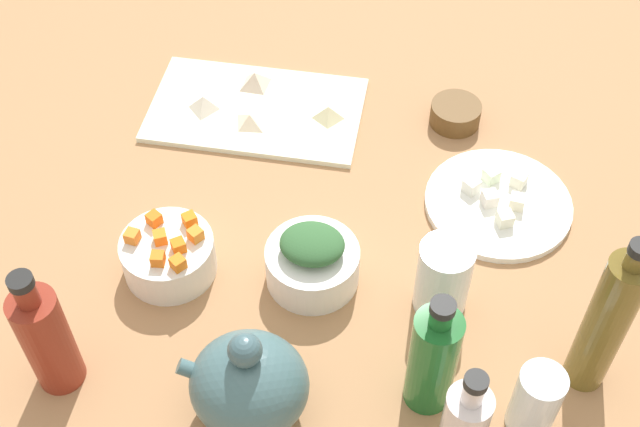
% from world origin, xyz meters
% --- Properties ---
extents(tabletop, '(1.90, 1.90, 0.03)m').
position_xyz_m(tabletop, '(0.00, 0.00, 0.01)').
color(tabletop, '#A6764D').
rests_on(tabletop, ground).
extents(cutting_board, '(0.37, 0.23, 0.01)m').
position_xyz_m(cutting_board, '(0.15, -0.26, 0.03)').
color(cutting_board, silver).
rests_on(cutting_board, tabletop).
extents(plate_tofu, '(0.23, 0.23, 0.01)m').
position_xyz_m(plate_tofu, '(-0.27, -0.09, 0.04)').
color(plate_tofu, white).
rests_on(plate_tofu, tabletop).
extents(bowl_greens, '(0.13, 0.13, 0.06)m').
position_xyz_m(bowl_greens, '(0.00, 0.08, 0.06)').
color(bowl_greens, white).
rests_on(bowl_greens, tabletop).
extents(bowl_carrots, '(0.13, 0.13, 0.06)m').
position_xyz_m(bowl_carrots, '(0.21, 0.09, 0.06)').
color(bowl_carrots, white).
rests_on(bowl_carrots, tabletop).
extents(bowl_small_side, '(0.08, 0.08, 0.04)m').
position_xyz_m(bowl_small_side, '(-0.19, -0.28, 0.05)').
color(bowl_small_side, brown).
rests_on(bowl_small_side, tabletop).
extents(teapot, '(0.16, 0.14, 0.17)m').
position_xyz_m(teapot, '(0.05, 0.30, 0.10)').
color(teapot, '#426368').
rests_on(teapot, tabletop).
extents(bottle_1, '(0.06, 0.06, 0.22)m').
position_xyz_m(bottle_1, '(0.30, 0.28, 0.12)').
color(bottle_1, maroon).
rests_on(bottle_1, tabletop).
extents(bottle_2, '(0.06, 0.06, 0.21)m').
position_xyz_m(bottle_2, '(-0.17, 0.25, 0.12)').
color(bottle_2, '#1D6228').
rests_on(bottle_2, tabletop).
extents(bottle_3, '(0.05, 0.05, 0.27)m').
position_xyz_m(bottle_3, '(-0.38, 0.19, 0.15)').
color(bottle_3, brown).
rests_on(bottle_3, tabletop).
extents(drinking_glass_0, '(0.06, 0.06, 0.11)m').
position_xyz_m(drinking_glass_0, '(-0.30, 0.27, 0.08)').
color(drinking_glass_0, white).
rests_on(drinking_glass_0, tabletop).
extents(drinking_glass_1, '(0.07, 0.07, 0.12)m').
position_xyz_m(drinking_glass_1, '(-0.18, 0.10, 0.09)').
color(drinking_glass_1, white).
rests_on(drinking_glass_1, tabletop).
extents(carrot_cube_0, '(0.03, 0.03, 0.02)m').
position_xyz_m(carrot_cube_0, '(0.18, 0.05, 0.10)').
color(carrot_cube_0, orange).
rests_on(carrot_cube_0, bowl_carrots).
extents(carrot_cube_1, '(0.02, 0.02, 0.02)m').
position_xyz_m(carrot_cube_1, '(0.18, 0.10, 0.10)').
color(carrot_cube_1, orange).
rests_on(carrot_cube_1, bowl_carrots).
extents(carrot_cube_2, '(0.02, 0.02, 0.02)m').
position_xyz_m(carrot_cube_2, '(0.21, 0.13, 0.10)').
color(carrot_cube_2, orange).
rests_on(carrot_cube_2, bowl_carrots).
extents(carrot_cube_3, '(0.02, 0.02, 0.02)m').
position_xyz_m(carrot_cube_3, '(0.25, 0.09, 0.10)').
color(carrot_cube_3, orange).
rests_on(carrot_cube_3, bowl_carrots).
extents(carrot_cube_4, '(0.03, 0.03, 0.02)m').
position_xyz_m(carrot_cube_4, '(0.23, 0.06, 0.10)').
color(carrot_cube_4, orange).
rests_on(carrot_cube_4, bowl_carrots).
extents(carrot_cube_5, '(0.02, 0.02, 0.02)m').
position_xyz_m(carrot_cube_5, '(0.21, 0.09, 0.10)').
color(carrot_cube_5, orange).
rests_on(carrot_cube_5, bowl_carrots).
extents(carrot_cube_6, '(0.03, 0.03, 0.02)m').
position_xyz_m(carrot_cube_6, '(0.17, 0.08, 0.10)').
color(carrot_cube_6, orange).
rests_on(carrot_cube_6, bowl_carrots).
extents(carrot_cube_7, '(0.03, 0.03, 0.02)m').
position_xyz_m(carrot_cube_7, '(0.18, 0.13, 0.10)').
color(carrot_cube_7, orange).
rests_on(carrot_cube_7, bowl_carrots).
extents(chopped_greens_mound, '(0.09, 0.08, 0.03)m').
position_xyz_m(chopped_greens_mound, '(0.00, 0.08, 0.11)').
color(chopped_greens_mound, '#326034').
rests_on(chopped_greens_mound, bowl_greens).
extents(tofu_cube_0, '(0.03, 0.03, 0.02)m').
position_xyz_m(tofu_cube_0, '(-0.25, -0.09, 0.05)').
color(tofu_cube_0, white).
rests_on(tofu_cube_0, plate_tofu).
extents(tofu_cube_1, '(0.03, 0.03, 0.02)m').
position_xyz_m(tofu_cube_1, '(-0.27, -0.05, 0.05)').
color(tofu_cube_1, white).
rests_on(tofu_cube_1, plate_tofu).
extents(tofu_cube_2, '(0.03, 0.03, 0.02)m').
position_xyz_m(tofu_cube_2, '(-0.29, -0.13, 0.05)').
color(tofu_cube_2, white).
rests_on(tofu_cube_2, plate_tofu).
extents(tofu_cube_3, '(0.03, 0.03, 0.02)m').
position_xyz_m(tofu_cube_3, '(-0.25, -0.14, 0.05)').
color(tofu_cube_3, white).
rests_on(tofu_cube_3, plate_tofu).
extents(tofu_cube_4, '(0.02, 0.02, 0.02)m').
position_xyz_m(tofu_cube_4, '(-0.29, -0.09, 0.05)').
color(tofu_cube_4, white).
rests_on(tofu_cube_4, plate_tofu).
extents(tofu_cube_5, '(0.03, 0.03, 0.02)m').
position_xyz_m(tofu_cube_5, '(-0.22, -0.11, 0.05)').
color(tofu_cube_5, white).
rests_on(tofu_cube_5, plate_tofu).
extents(dumpling_0, '(0.06, 0.06, 0.02)m').
position_xyz_m(dumpling_0, '(0.15, -0.21, 0.05)').
color(dumpling_0, beige).
rests_on(dumpling_0, cutting_board).
extents(dumpling_1, '(0.04, 0.05, 0.03)m').
position_xyz_m(dumpling_1, '(0.23, -0.24, 0.05)').
color(dumpling_1, beige).
rests_on(dumpling_1, cutting_board).
extents(dumpling_2, '(0.06, 0.06, 0.03)m').
position_xyz_m(dumpling_2, '(0.16, -0.31, 0.05)').
color(dumpling_2, beige).
rests_on(dumpling_2, cutting_board).
extents(dumpling_3, '(0.04, 0.04, 0.03)m').
position_xyz_m(dumpling_3, '(0.02, -0.25, 0.05)').
color(dumpling_3, beige).
rests_on(dumpling_3, cutting_board).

